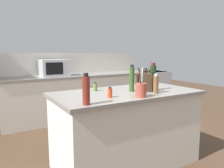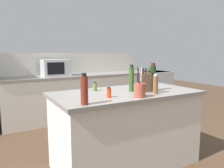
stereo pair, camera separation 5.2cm
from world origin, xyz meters
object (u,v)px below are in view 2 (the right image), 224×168
(range_oven, at_px, (154,88))
(utensil_crock, at_px, (140,90))
(microwave, at_px, (56,68))
(pepper_grinder, at_px, (155,84))
(soy_sauce_bottle, at_px, (139,79))
(knife_block, at_px, (145,82))
(spice_jar_oregano, at_px, (95,87))
(spice_jar_paprika, at_px, (109,93))
(vinegar_bottle, at_px, (84,90))
(olive_oil_bottle, at_px, (131,79))
(wine_bottle, at_px, (153,78))

(range_oven, distance_m, utensil_crock, 3.55)
(microwave, relative_size, pepper_grinder, 2.34)
(pepper_grinder, xyz_separation_m, soy_sauce_bottle, (0.21, 0.60, -0.02))
(microwave, bearing_deg, knife_block, -79.02)
(spice_jar_oregano, distance_m, spice_jar_paprika, 0.43)
(microwave, relative_size, knife_block, 1.85)
(utensil_crock, height_order, pepper_grinder, utensil_crock)
(range_oven, distance_m, pepper_grinder, 3.29)
(utensil_crock, bearing_deg, range_oven, 46.62)
(range_oven, xyz_separation_m, pepper_grinder, (-2.11, -2.45, 0.58))
(range_oven, relative_size, knife_block, 3.17)
(microwave, distance_m, pepper_grinder, 2.50)
(range_oven, relative_size, spice_jar_oregano, 8.22)
(utensil_crock, bearing_deg, spice_jar_oregano, 113.38)
(spice_jar_oregano, bearing_deg, spice_jar_paprika, -95.39)
(knife_block, bearing_deg, pepper_grinder, -58.76)
(vinegar_bottle, distance_m, spice_jar_paprika, 0.40)
(olive_oil_bottle, xyz_separation_m, spice_jar_oregano, (-0.38, 0.25, -0.10))
(pepper_grinder, bearing_deg, range_oven, 49.29)
(knife_block, relative_size, pepper_grinder, 1.27)
(microwave, bearing_deg, vinegar_bottle, -100.07)
(olive_oil_bottle, relative_size, spice_jar_paprika, 2.93)
(range_oven, relative_size, spice_jar_paprika, 8.20)
(utensil_crock, xyz_separation_m, vinegar_bottle, (-0.65, -0.02, 0.06))
(olive_oil_bottle, bearing_deg, microwave, 98.11)
(spice_jar_oregano, relative_size, wine_bottle, 0.32)
(microwave, xyz_separation_m, pepper_grinder, (0.49, -2.45, -0.06))
(knife_block, distance_m, pepper_grinder, 0.14)
(spice_jar_paprika, bearing_deg, vinegar_bottle, -153.58)
(microwave, distance_m, olive_oil_bottle, 2.23)
(microwave, xyz_separation_m, spice_jar_paprika, (-0.10, -2.39, -0.11))
(soy_sauce_bottle, bearing_deg, range_oven, 44.25)
(range_oven, relative_size, soy_sauce_bottle, 5.04)
(olive_oil_bottle, height_order, spice_jar_oregano, olive_oil_bottle)
(utensil_crock, relative_size, olive_oil_bottle, 0.97)
(range_oven, relative_size, vinegar_bottle, 3.15)
(vinegar_bottle, bearing_deg, soy_sauce_bottle, 31.79)
(knife_block, bearing_deg, olive_oil_bottle, 157.63)
(microwave, xyz_separation_m, wine_bottle, (0.58, -2.30, -0.00))
(vinegar_bottle, bearing_deg, pepper_grinder, 6.90)
(olive_oil_bottle, relative_size, pepper_grinder, 1.44)
(knife_block, distance_m, soy_sauce_bottle, 0.52)
(spice_jar_paprika, height_order, soy_sauce_bottle, soy_sauce_bottle)
(pepper_grinder, height_order, spice_jar_oregano, pepper_grinder)
(pepper_grinder, bearing_deg, olive_oil_bottle, 125.52)
(soy_sauce_bottle, xyz_separation_m, wine_bottle, (-0.12, -0.45, 0.08))
(pepper_grinder, xyz_separation_m, spice_jar_paprika, (-0.59, 0.06, -0.06))
(microwave, bearing_deg, wine_bottle, -75.94)
(utensil_crock, relative_size, soy_sauce_bottle, 1.76)
(soy_sauce_bottle, distance_m, wine_bottle, 0.47)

